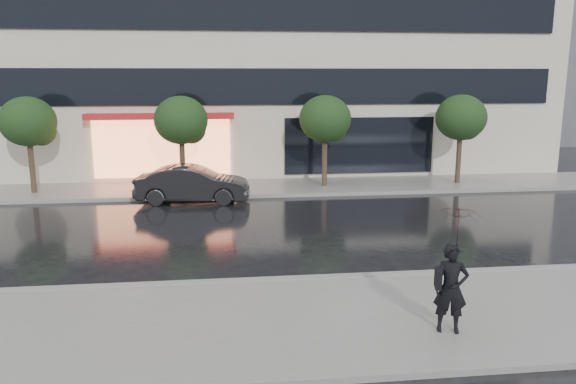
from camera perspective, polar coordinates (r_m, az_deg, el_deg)
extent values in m
plane|color=black|center=(14.34, -0.94, -7.83)|extent=(120.00, 120.00, 0.00)
cube|color=slate|center=(11.32, 0.77, -13.05)|extent=(60.00, 4.50, 0.12)
cube|color=slate|center=(24.19, -3.42, 0.46)|extent=(60.00, 3.50, 0.12)
cube|color=gray|center=(13.38, -0.50, -8.98)|extent=(60.00, 0.25, 0.14)
cube|color=gray|center=(22.48, -3.15, -0.39)|extent=(60.00, 0.25, 0.14)
cube|color=black|center=(25.41, -3.77, 10.63)|extent=(28.00, 0.12, 1.60)
cube|color=black|center=(25.55, -3.87, 17.82)|extent=(28.00, 0.12, 1.60)
cube|color=#FF8C59|center=(25.69, -12.65, 4.34)|extent=(6.00, 0.10, 2.60)
cube|color=red|center=(25.22, -12.87, 7.51)|extent=(6.40, 0.70, 0.25)
cube|color=black|center=(26.35, 7.27, 4.72)|extent=(7.00, 0.10, 2.60)
cylinder|color=#33261C|center=(24.93, -24.55, 2.17)|extent=(0.22, 0.22, 2.20)
ellipsoid|color=black|center=(24.71, -24.93, 6.51)|extent=(2.20, 2.20, 1.98)
sphere|color=black|center=(24.82, -23.83, 5.69)|extent=(1.20, 1.20, 1.20)
cylinder|color=#33261C|center=(23.78, -10.65, 2.62)|extent=(0.22, 0.22, 2.20)
ellipsoid|color=black|center=(23.56, -10.83, 7.19)|extent=(2.20, 2.20, 1.98)
sphere|color=black|center=(23.77, -9.79, 6.30)|extent=(1.20, 1.20, 1.20)
cylinder|color=#33261C|center=(24.12, 3.73, 2.93)|extent=(0.22, 0.22, 2.20)
ellipsoid|color=black|center=(23.90, 3.79, 7.43)|extent=(2.20, 2.20, 1.98)
sphere|color=black|center=(24.21, 4.63, 6.53)|extent=(1.20, 1.20, 1.20)
cylinder|color=#33261C|center=(25.89, 16.92, 3.05)|extent=(0.22, 0.22, 2.20)
ellipsoid|color=black|center=(25.68, 17.18, 7.24)|extent=(2.20, 2.20, 1.98)
sphere|color=black|center=(26.06, 17.76, 6.38)|extent=(1.20, 1.20, 1.20)
imported|color=black|center=(21.81, -9.65, 0.79)|extent=(4.42, 1.89, 1.42)
imported|color=black|center=(10.91, 16.23, -9.39)|extent=(0.70, 0.55, 1.69)
imported|color=black|center=(10.57, 16.87, -3.76)|extent=(1.18, 1.19, 0.87)
cylinder|color=black|center=(10.71, 16.72, -6.30)|extent=(0.02, 0.02, 0.84)
cube|color=black|center=(10.75, 15.00, -8.47)|extent=(0.19, 0.33, 0.36)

